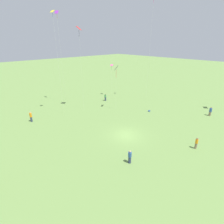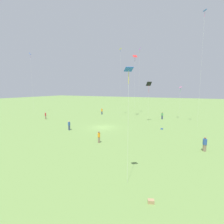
{
  "view_description": "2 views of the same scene",
  "coord_description": "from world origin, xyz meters",
  "px_view_note": "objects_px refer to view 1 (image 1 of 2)",
  "views": [
    {
      "loc": [
        17.76,
        15.54,
        13.62
      ],
      "look_at": [
        0.1,
        -3.12,
        2.97
      ],
      "focal_mm": 28.0,
      "sensor_mm": 36.0,
      "label": 1
    },
    {
      "loc": [
        -16.2,
        29.27,
        7.56
      ],
      "look_at": [
        -0.94,
        -1.92,
        2.88
      ],
      "focal_mm": 28.0,
      "sensor_mm": 36.0,
      "label": 2
    }
  ],
  "objects_px": {
    "picnic_bag_0": "(149,111)",
    "kite_6": "(54,24)",
    "kite_2": "(112,67)",
    "kite_3": "(153,11)",
    "person_4": "(130,157)",
    "person_1": "(31,117)",
    "person_3": "(105,97)",
    "kite_4": "(79,32)",
    "kite_1": "(58,21)",
    "person_2": "(196,143)",
    "kite_7": "(116,69)",
    "person_5": "(210,112)"
  },
  "relations": [
    {
      "from": "picnic_bag_0",
      "to": "kite_6",
      "type": "bearing_deg",
      "value": -39.8
    },
    {
      "from": "kite_2",
      "to": "kite_3",
      "type": "height_order",
      "value": "kite_3"
    },
    {
      "from": "person_4",
      "to": "kite_3",
      "type": "relative_size",
      "value": 0.08
    },
    {
      "from": "picnic_bag_0",
      "to": "kite_2",
      "type": "bearing_deg",
      "value": -97.73
    },
    {
      "from": "person_1",
      "to": "kite_2",
      "type": "xyz_separation_m",
      "value": [
        -21.15,
        -1.42,
        6.52
      ]
    },
    {
      "from": "person_3",
      "to": "kite_4",
      "type": "relative_size",
      "value": 0.11
    },
    {
      "from": "person_1",
      "to": "kite_1",
      "type": "distance_m",
      "value": 19.3
    },
    {
      "from": "kite_3",
      "to": "person_2",
      "type": "bearing_deg",
      "value": 4.92
    },
    {
      "from": "kite_1",
      "to": "picnic_bag_0",
      "type": "bearing_deg",
      "value": 42.04
    },
    {
      "from": "kite_7",
      "to": "picnic_bag_0",
      "type": "xyz_separation_m",
      "value": [
        -4.1,
        5.6,
        -8.24
      ]
    },
    {
      "from": "person_1",
      "to": "kite_6",
      "type": "bearing_deg",
      "value": 114.27
    },
    {
      "from": "person_4",
      "to": "kite_1",
      "type": "xyz_separation_m",
      "value": [
        -5.46,
        -24.38,
        16.12
      ]
    },
    {
      "from": "person_2",
      "to": "person_3",
      "type": "height_order",
      "value": "person_3"
    },
    {
      "from": "person_1",
      "to": "person_5",
      "type": "relative_size",
      "value": 1.08
    },
    {
      "from": "person_2",
      "to": "person_3",
      "type": "relative_size",
      "value": 0.95
    },
    {
      "from": "kite_7",
      "to": "kite_6",
      "type": "bearing_deg",
      "value": -26.92
    },
    {
      "from": "person_1",
      "to": "kite_3",
      "type": "bearing_deg",
      "value": 105.87
    },
    {
      "from": "person_1",
      "to": "person_3",
      "type": "xyz_separation_m",
      "value": [
        -17.37,
        0.38,
        -0.1
      ]
    },
    {
      "from": "kite_6",
      "to": "person_2",
      "type": "bearing_deg",
      "value": 45.4
    },
    {
      "from": "person_4",
      "to": "kite_4",
      "type": "bearing_deg",
      "value": -9.9
    },
    {
      "from": "person_2",
      "to": "kite_3",
      "type": "distance_m",
      "value": 28.04
    },
    {
      "from": "kite_1",
      "to": "kite_2",
      "type": "bearing_deg",
      "value": 85.44
    },
    {
      "from": "kite_4",
      "to": "picnic_bag_0",
      "type": "xyz_separation_m",
      "value": [
        -8.98,
        10.28,
        -14.76
      ]
    },
    {
      "from": "person_2",
      "to": "picnic_bag_0",
      "type": "xyz_separation_m",
      "value": [
        -6.44,
        -12.11,
        -0.71
      ]
    },
    {
      "from": "person_1",
      "to": "person_3",
      "type": "distance_m",
      "value": 17.38
    },
    {
      "from": "kite_2",
      "to": "kite_3",
      "type": "xyz_separation_m",
      "value": [
        -4.13,
        7.92,
        11.63
      ]
    },
    {
      "from": "kite_1",
      "to": "person_1",
      "type": "bearing_deg",
      "value": -52.51
    },
    {
      "from": "person_2",
      "to": "kite_3",
      "type": "relative_size",
      "value": 0.08
    },
    {
      "from": "person_3",
      "to": "person_4",
      "type": "height_order",
      "value": "person_4"
    },
    {
      "from": "person_5",
      "to": "person_4",
      "type": "bearing_deg",
      "value": -2.59
    },
    {
      "from": "person_5",
      "to": "kite_2",
      "type": "bearing_deg",
      "value": -76.6
    },
    {
      "from": "person_1",
      "to": "person_4",
      "type": "bearing_deg",
      "value": 42.36
    },
    {
      "from": "person_4",
      "to": "kite_3",
      "type": "height_order",
      "value": "kite_3"
    },
    {
      "from": "kite_3",
      "to": "kite_6",
      "type": "bearing_deg",
      "value": -66.56
    },
    {
      "from": "kite_1",
      "to": "kite_3",
      "type": "height_order",
      "value": "kite_3"
    },
    {
      "from": "person_3",
      "to": "person_4",
      "type": "relative_size",
      "value": 1.0
    },
    {
      "from": "kite_4",
      "to": "picnic_bag_0",
      "type": "relative_size",
      "value": 39.01
    },
    {
      "from": "person_2",
      "to": "kite_7",
      "type": "bearing_deg",
      "value": 21.59
    },
    {
      "from": "kite_4",
      "to": "kite_7",
      "type": "distance_m",
      "value": 9.39
    },
    {
      "from": "person_5",
      "to": "kite_4",
      "type": "relative_size",
      "value": 0.11
    },
    {
      "from": "kite_2",
      "to": "kite_3",
      "type": "bearing_deg",
      "value": 46.65
    },
    {
      "from": "person_2",
      "to": "kite_2",
      "type": "height_order",
      "value": "kite_2"
    },
    {
      "from": "person_3",
      "to": "kite_3",
      "type": "xyz_separation_m",
      "value": [
        -7.9,
        6.13,
        18.25
      ]
    },
    {
      "from": "person_2",
      "to": "person_4",
      "type": "bearing_deg",
      "value": 93.64
    },
    {
      "from": "person_1",
      "to": "kite_7",
      "type": "bearing_deg",
      "value": 98.5
    },
    {
      "from": "person_1",
      "to": "kite_3",
      "type": "xyz_separation_m",
      "value": [
        -25.27,
        6.5,
        18.15
      ]
    },
    {
      "from": "person_2",
      "to": "kite_6",
      "type": "xyz_separation_m",
      "value": [
        6.84,
        -23.18,
        15.26
      ]
    },
    {
      "from": "kite_4",
      "to": "kite_7",
      "type": "height_order",
      "value": "kite_4"
    },
    {
      "from": "kite_1",
      "to": "picnic_bag_0",
      "type": "distance_m",
      "value": 25.46
    },
    {
      "from": "kite_3",
      "to": "picnic_bag_0",
      "type": "bearing_deg",
      "value": -8.22
    }
  ]
}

